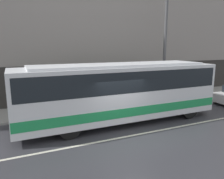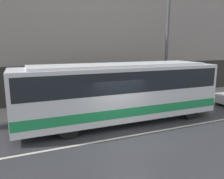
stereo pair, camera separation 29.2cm
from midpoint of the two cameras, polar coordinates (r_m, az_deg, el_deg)
ground_plane at (r=10.29m, az=4.56°, el=-12.18°), size 60.00×60.00×0.00m
sidewalk at (r=15.10m, az=-5.18°, el=-4.31°), size 60.00×3.04×0.13m
building_facade at (r=16.34m, az=-7.50°, el=19.49°), size 60.00×0.35×13.37m
lane_stripe at (r=10.28m, az=4.56°, el=-12.16°), size 54.00×0.14×0.01m
transit_bus at (r=11.73m, az=3.00°, el=-0.04°), size 11.00×2.59×3.19m
utility_pole_near at (r=16.24m, az=14.55°, el=9.36°), size 0.22×0.22×7.09m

